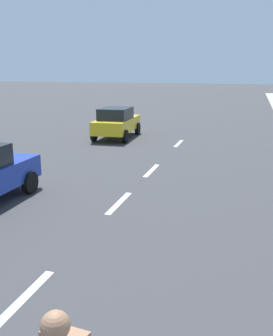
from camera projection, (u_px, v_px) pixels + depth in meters
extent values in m
plane|color=#38383A|center=(172.00, 150.00, 17.15)|extent=(160.00, 160.00, 0.00)
cube|color=white|center=(22.00, 300.00, 6.04)|extent=(0.16, 1.80, 0.01)
cube|color=white|center=(119.00, 203.00, 10.40)|extent=(0.16, 1.80, 0.01)
cube|color=white|center=(152.00, 170.00, 13.71)|extent=(0.16, 1.80, 0.01)
cube|color=white|center=(179.00, 143.00, 18.66)|extent=(0.16, 1.80, 0.01)
sphere|color=#9E7051|center=(55.00, 326.00, 2.77)|extent=(0.22, 0.22, 0.22)
cylinder|color=black|center=(30.00, 183.00, 11.14)|extent=(0.19, 0.64, 0.64)
cube|color=gold|center=(117.00, 125.00, 20.04)|extent=(1.78, 3.87, 0.64)
cube|color=black|center=(116.00, 113.00, 19.71)|extent=(1.50, 2.04, 0.56)
cylinder|color=black|center=(110.00, 128.00, 21.53)|extent=(0.21, 0.65, 0.64)
cylinder|color=black|center=(138.00, 129.00, 21.17)|extent=(0.21, 0.65, 0.64)
cylinder|color=black|center=(94.00, 135.00, 19.10)|extent=(0.21, 0.65, 0.64)
cylinder|color=black|center=(125.00, 136.00, 18.74)|extent=(0.21, 0.65, 0.64)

